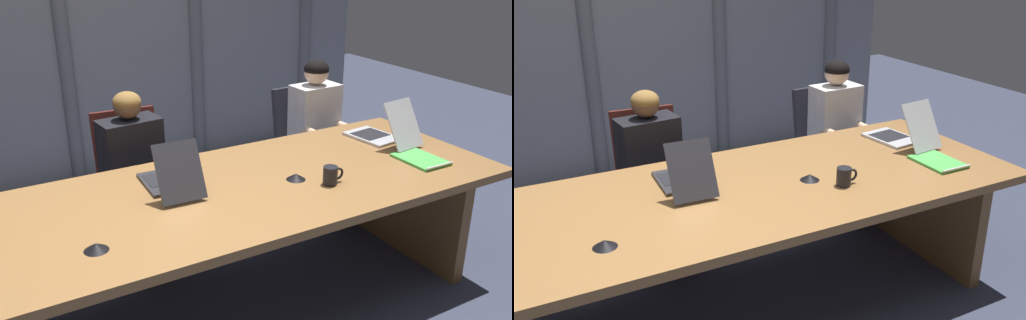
# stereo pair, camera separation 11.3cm
# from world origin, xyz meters

# --- Properties ---
(ground_plane) EXTENTS (11.44, 11.44, 0.00)m
(ground_plane) POSITION_xyz_m (0.00, 0.00, 0.00)
(ground_plane) COLOR #383D51
(conference_table) EXTENTS (3.64, 1.16, 0.75)m
(conference_table) POSITION_xyz_m (0.00, 0.00, 0.60)
(conference_table) COLOR olive
(conference_table) RESTS_ON ground_plane
(curtain_backdrop) EXTENTS (5.72, 0.17, 2.86)m
(curtain_backdrop) POSITION_xyz_m (-0.00, 2.37, 1.43)
(curtain_backdrop) COLOR gray
(curtain_backdrop) RESTS_ON ground_plane
(laptop_left_mid) EXTENTS (0.26, 0.49, 0.30)m
(laptop_left_mid) POSITION_xyz_m (-0.03, 0.17, 0.81)
(laptop_left_mid) COLOR #2D2D33
(laptop_left_mid) RESTS_ON conference_table
(laptop_center) EXTENTS (0.30, 0.52, 0.30)m
(laptop_center) POSITION_xyz_m (1.47, 0.18, 0.81)
(laptop_center) COLOR #BCBCC1
(laptop_center) RESTS_ON conference_table
(office_chair_left_mid) EXTENTS (0.60, 0.60, 0.93)m
(office_chair_left_mid) POSITION_xyz_m (0.02, 0.97, 0.34)
(office_chair_left_mid) COLOR #511E19
(office_chair_left_mid) RESTS_ON ground_plane
(office_chair_center) EXTENTS (0.60, 0.60, 0.92)m
(office_chair_center) POSITION_xyz_m (1.45, 0.97, 0.34)
(office_chair_center) COLOR #2D2D38
(office_chair_center) RESTS_ON ground_plane
(person_left_mid) EXTENTS (0.43, 0.57, 1.12)m
(person_left_mid) POSITION_xyz_m (-0.00, 0.81, 0.63)
(person_left_mid) COLOR black
(person_left_mid) RESTS_ON ground_plane
(person_center) EXTENTS (0.38, 0.56, 1.17)m
(person_center) POSITION_xyz_m (1.45, 0.81, 0.65)
(person_center) COLOR silver
(person_center) RESTS_ON ground_plane
(coffee_mug_near) EXTENTS (0.13, 0.08, 0.10)m
(coffee_mug_near) POSITION_xyz_m (0.75, -0.21, 0.80)
(coffee_mug_near) COLOR black
(coffee_mug_near) RESTS_ON conference_table
(conference_mic_left_side) EXTENTS (0.11, 0.11, 0.03)m
(conference_mic_left_side) POSITION_xyz_m (0.62, -0.07, 0.77)
(conference_mic_left_side) COLOR black
(conference_mic_left_side) RESTS_ON conference_table
(conference_mic_middle) EXTENTS (0.11, 0.11, 0.03)m
(conference_mic_middle) POSITION_xyz_m (-0.55, -0.27, 0.77)
(conference_mic_middle) COLOR black
(conference_mic_middle) RESTS_ON conference_table
(spiral_notepad) EXTENTS (0.22, 0.31, 0.03)m
(spiral_notepad) POSITION_xyz_m (1.44, -0.21, 0.76)
(spiral_notepad) COLOR #4CB74C
(spiral_notepad) RESTS_ON conference_table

